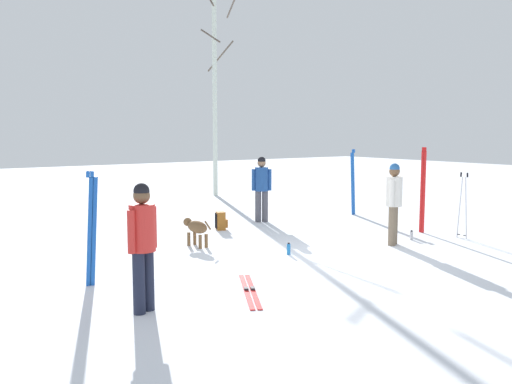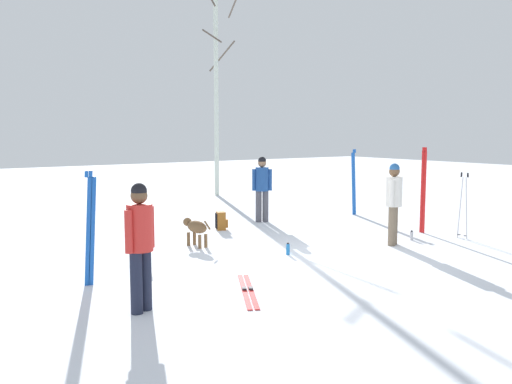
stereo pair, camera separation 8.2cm
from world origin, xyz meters
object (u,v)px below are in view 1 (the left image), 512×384
object	(u,v)px
person_1	(394,198)
backpack_1	(143,253)
person_2	(262,185)
ski_pair_planted_0	(353,182)
birch_tree_4	(215,90)
ski_pair_lying_0	(250,290)
ski_pair_planted_1	(92,229)
ski_pair_planted_2	(423,190)
backpack_0	(221,221)
person_0	(143,239)
dog	(196,228)
water_bottle_1	(289,249)
water_bottle_0	(411,235)
ski_poles_0	(463,203)

from	to	relation	value
person_1	backpack_1	bearing A→B (deg)	164.90
person_2	ski_pair_planted_0	xyz separation A→B (m)	(2.85, -0.47, -0.05)
person_2	birch_tree_4	bearing A→B (deg)	70.26
person_1	ski_pair_lying_0	xyz separation A→B (m)	(-4.37, -1.07, -0.97)
birch_tree_4	ski_pair_planted_1	bearing A→B (deg)	-129.93
ski_pair_lying_0	birch_tree_4	xyz separation A→B (m)	(5.92, 10.87, 3.84)
person_2	ski_pair_lying_0	bearing A→B (deg)	-127.20
ski_pair_planted_2	backpack_0	size ratio (longest dim) A/B	4.56
birch_tree_4	person_0	bearing A→B (deg)	-124.98
ski_pair_lying_0	person_2	bearing A→B (deg)	52.80
ski_pair_planted_2	backpack_1	size ratio (longest dim) A/B	4.56
person_0	dog	bearing A→B (deg)	51.70
dog	ski_pair_lying_0	bearing A→B (deg)	-105.44
water_bottle_1	ski_pair_lying_0	bearing A→B (deg)	-141.59
backpack_1	water_bottle_0	size ratio (longest dim) A/B	2.08
ski_pair_planted_2	birch_tree_4	world-z (taller)	birch_tree_4
ski_pair_planted_1	water_bottle_0	world-z (taller)	ski_pair_planted_1
person_2	ski_pair_lying_0	size ratio (longest dim) A/B	1.04
backpack_1	backpack_0	bearing A→B (deg)	36.80
person_0	water_bottle_0	world-z (taller)	person_0
ski_pair_planted_0	birch_tree_4	distance (m)	7.00
ski_pair_lying_0	person_1	bearing A→B (deg)	13.70
ski_poles_0	backpack_0	distance (m)	5.57
ski_pair_lying_0	backpack_1	size ratio (longest dim) A/B	3.75
ski_pair_planted_0	person_2	bearing A→B (deg)	170.63
ski_poles_0	water_bottle_0	size ratio (longest dim) A/B	6.96
water_bottle_1	person_1	bearing A→B (deg)	-12.19
backpack_0	backpack_1	bearing A→B (deg)	-143.20
backpack_1	water_bottle_1	bearing A→B (deg)	-17.67
person_0	water_bottle_1	size ratio (longest dim) A/B	7.28
person_1	ski_pair_lying_0	distance (m)	4.60
dog	person_0	bearing A→B (deg)	-128.30
person_1	dog	distance (m)	4.16
ski_pair_planted_1	backpack_1	bearing A→B (deg)	33.45
ski_pair_planted_2	ski_pair_lying_0	distance (m)	6.32
ski_pair_planted_0	backpack_0	size ratio (longest dim) A/B	4.24
water_bottle_0	water_bottle_1	bearing A→B (deg)	172.73
backpack_0	birch_tree_4	bearing A→B (deg)	60.11
ski_pair_planted_2	backpack_0	bearing A→B (deg)	140.71
ski_pair_planted_1	water_bottle_0	distance (m)	6.98
person_0	ski_pair_planted_1	distance (m)	1.63
ski_pair_planted_1	ski_pair_planted_2	bearing A→B (deg)	-0.15
person_1	ski_pair_planted_0	world-z (taller)	ski_pair_planted_0
backpack_1	ski_pair_planted_0	bearing A→B (deg)	16.32
person_1	ski_pair_planted_2	distance (m)	1.74
ski_poles_0	ski_pair_planted_2	bearing A→B (deg)	100.16
person_0	ski_poles_0	bearing A→B (deg)	4.66
water_bottle_0	birch_tree_4	size ratio (longest dim) A/B	0.03
ski_pair_planted_1	backpack_1	distance (m)	1.55
ski_pair_planted_0	ski_poles_0	bearing A→B (deg)	-96.99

